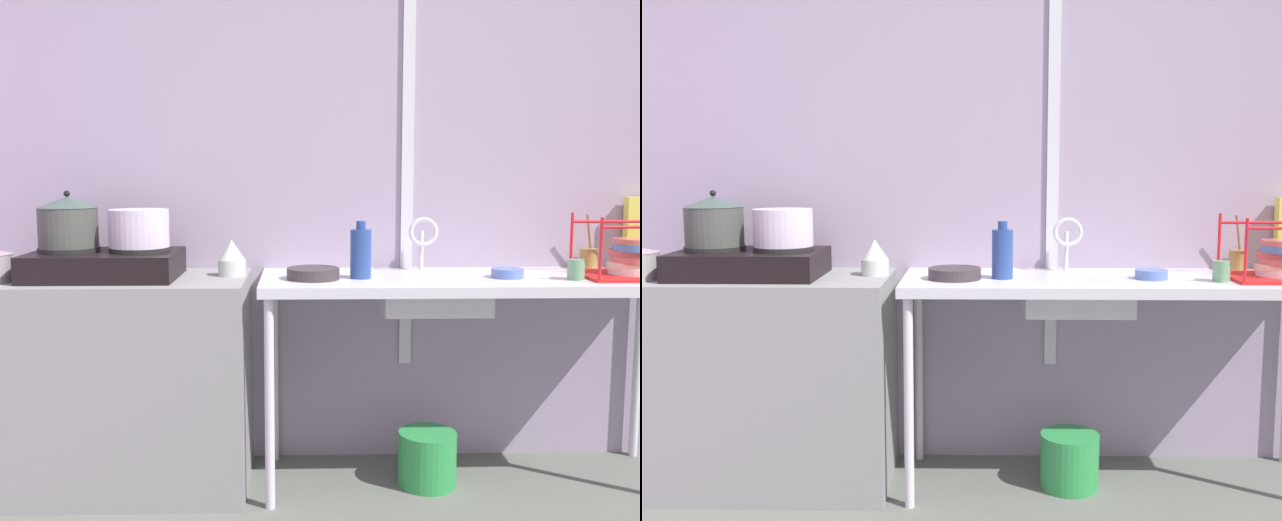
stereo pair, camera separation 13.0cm
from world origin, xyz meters
The scene contains 17 objects.
wall_back centered at (0.00, 1.91, 1.39)m, with size 4.56×0.10×2.79m, color #9D8EA5.
wall_metal_strip centered at (-0.06, 1.85, 1.53)m, with size 0.05×0.01×2.23m, color silver.
counter_concrete centered at (-1.27, 1.59, 0.42)m, with size 1.11×0.53×0.84m, color gray.
counter_sink centered at (0.16, 1.59, 0.77)m, with size 1.66×0.53×0.84m.
stove centered at (-1.27, 1.59, 0.89)m, with size 0.56×0.39×0.12m.
pot_on_left_burner centered at (-1.40, 1.59, 1.05)m, with size 0.23×0.23×0.22m.
pot_on_right_burner centered at (-1.13, 1.59, 1.03)m, with size 0.23×0.23×0.15m.
percolator centered at (-0.78, 1.64, 0.91)m, with size 0.11×0.11×0.14m.
sink_basin centered at (0.01, 1.59, 0.77)m, with size 0.41×0.34×0.13m, color silver.
faucet centered at (-0.01, 1.75, 0.98)m, with size 0.12×0.07×0.22m.
frying_pan centered at (-0.46, 1.54, 0.86)m, with size 0.20×0.20×0.04m, color #362E32.
dish_rack centered at (0.78, 1.56, 0.90)m, with size 0.40×0.31×0.24m.
cup_by_rack centered at (0.54, 1.50, 0.87)m, with size 0.06×0.06×0.08m, color #659C6C.
small_bowl_on_drainboard centered at (0.29, 1.56, 0.85)m, with size 0.12×0.12×0.04m, color #526FB5.
bottle_by_sink centered at (-0.28, 1.56, 0.93)m, with size 0.08×0.08×0.22m.
utensil_jar centered at (0.71, 1.80, 0.88)m, with size 0.07×0.07×0.23m.
bucket_on_floor centered at (-0.01, 1.55, 0.11)m, with size 0.23×0.23×0.22m, color #2C9044.
Camera 1 is at (-0.51, -1.16, 1.25)m, focal length 40.09 mm.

